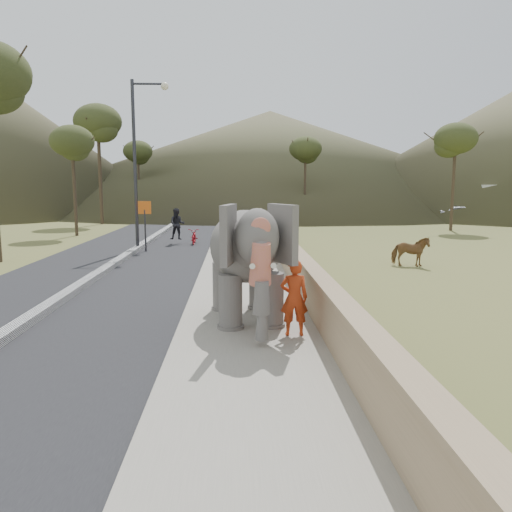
{
  "coord_description": "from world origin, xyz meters",
  "views": [
    {
      "loc": [
        -0.22,
        -7.05,
        3.23
      ],
      "look_at": [
        0.2,
        3.39,
        1.7
      ],
      "focal_mm": 35.0,
      "sensor_mm": 36.0,
      "label": 1
    }
  ],
  "objects_px": {
    "cow": "(410,251)",
    "elephant_and_man": "(247,262)",
    "lamppost": "(141,148)",
    "motorcyclist": "(185,230)"
  },
  "relations": [
    {
      "from": "lamppost",
      "to": "elephant_and_man",
      "type": "height_order",
      "value": "lamppost"
    },
    {
      "from": "cow",
      "to": "elephant_and_man",
      "type": "height_order",
      "value": "elephant_and_man"
    },
    {
      "from": "lamppost",
      "to": "cow",
      "type": "height_order",
      "value": "lamppost"
    },
    {
      "from": "cow",
      "to": "motorcyclist",
      "type": "height_order",
      "value": "motorcyclist"
    },
    {
      "from": "elephant_and_man",
      "to": "motorcyclist",
      "type": "relative_size",
      "value": 1.99
    },
    {
      "from": "lamppost",
      "to": "elephant_and_man",
      "type": "distance_m",
      "value": 14.26
    },
    {
      "from": "cow",
      "to": "elephant_and_man",
      "type": "distance_m",
      "value": 10.22
    },
    {
      "from": "lamppost",
      "to": "elephant_and_man",
      "type": "relative_size",
      "value": 2.1
    },
    {
      "from": "lamppost",
      "to": "motorcyclist",
      "type": "distance_m",
      "value": 5.03
    },
    {
      "from": "lamppost",
      "to": "cow",
      "type": "xyz_separation_m",
      "value": [
        11.26,
        -5.22,
        -4.28
      ]
    }
  ]
}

